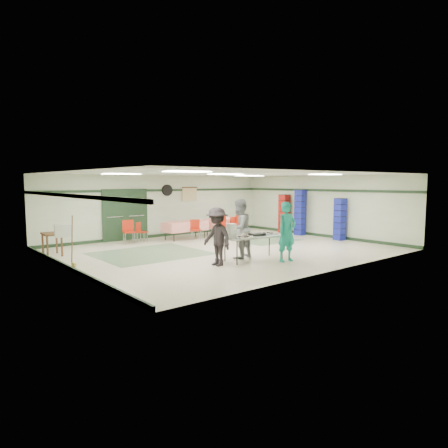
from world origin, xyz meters
TOP-DOWN VIEW (x-y plane):
  - floor at (0.00, 0.00)m, footprint 11.00×11.00m
  - ceiling at (0.00, 0.00)m, footprint 11.00×11.00m
  - wall_back at (0.00, 4.50)m, footprint 11.00×0.00m
  - wall_front at (0.00, -4.50)m, footprint 11.00×0.00m
  - wall_left at (-5.50, 0.00)m, footprint 0.00×9.00m
  - wall_right at (5.50, 0.00)m, footprint 0.00×9.00m
  - trim_back at (0.00, 4.47)m, footprint 11.00×0.06m
  - baseboard_back at (0.00, 4.47)m, footprint 11.00×0.06m
  - trim_left at (-5.47, 0.00)m, footprint 0.06×9.00m
  - baseboard_left at (-5.47, 0.00)m, footprint 0.06×9.00m
  - trim_right at (5.47, 0.00)m, footprint 0.06×9.00m
  - baseboard_right at (5.47, 0.00)m, footprint 0.06×9.00m
  - green_patch_a at (-2.50, 1.00)m, footprint 3.50×3.00m
  - green_patch_b at (2.80, 1.50)m, footprint 2.50×3.50m
  - double_door_left at (-2.20, 4.44)m, footprint 0.90×0.06m
  - double_door_right at (-1.25, 4.44)m, footprint 0.90×0.06m
  - door_frame at (-1.73, 4.42)m, footprint 2.00×0.03m
  - wall_fan at (0.30, 4.44)m, footprint 0.50×0.10m
  - scroll_banner at (1.50, 4.44)m, footprint 0.80×0.02m
  - serving_table at (-0.57, -2.05)m, footprint 2.08×1.04m
  - sheet_tray_right at (-0.07, -2.07)m, footprint 0.61×0.49m
  - sheet_tray_mid at (-0.60, -1.98)m, footprint 0.68×0.55m
  - sheet_tray_left at (-1.11, -2.18)m, footprint 0.63×0.50m
  - baking_pan at (-0.50, -2.11)m, footprint 0.50×0.35m
  - foam_box_stack at (-1.41, -1.95)m, footprint 0.25×0.24m
  - volunteer_teal at (0.07, -2.81)m, footprint 0.70×0.50m
  - volunteer_grey at (-0.72, -1.52)m, footprint 1.04×0.89m
  - volunteer_dark at (-1.97, -1.96)m, footprint 0.63×1.09m
  - dining_table_a at (2.55, 3.11)m, footprint 1.99×0.96m
  - dining_table_b at (0.35, 3.11)m, footprint 1.93×0.90m
  - chair_a at (2.62, 2.54)m, footprint 0.49×0.49m
  - chair_b at (1.92, 2.55)m, footprint 0.52×0.52m
  - chair_c at (2.99, 2.55)m, footprint 0.48×0.48m
  - chair_d at (0.46, 2.53)m, footprint 0.53×0.53m
  - chair_loose_a at (-1.51, 3.57)m, footprint 0.52×0.52m
  - chair_loose_b at (-2.11, 3.40)m, footprint 0.53×0.53m
  - crate_stack_blue_a at (5.15, 0.91)m, footprint 0.42×0.42m
  - crate_stack_red at (5.15, 1.88)m, footprint 0.41×0.41m
  - crate_stack_blue_b at (5.15, -1.21)m, footprint 0.42×0.42m
  - printer_table at (-5.15, 2.75)m, footprint 0.61×0.89m
  - office_printer at (-5.15, 1.61)m, footprint 0.55×0.51m
  - broom at (-5.23, 0.56)m, footprint 0.06×0.23m

SIDE VIEW (x-z plane):
  - floor at x=0.00m, z-range 0.00..0.00m
  - green_patch_a at x=-2.50m, z-range 0.00..0.01m
  - green_patch_b at x=2.80m, z-range 0.00..0.01m
  - baseboard_back at x=0.00m, z-range 0.00..0.12m
  - baseboard_left at x=-5.47m, z-range 0.00..0.12m
  - baseboard_right at x=5.47m, z-range 0.00..0.12m
  - chair_loose_a at x=-1.51m, z-range 0.09..0.89m
  - chair_a at x=2.62m, z-range 0.09..0.94m
  - chair_d at x=0.46m, z-range 0.10..0.96m
  - chair_c at x=2.99m, z-range 0.10..1.02m
  - dining_table_b at x=0.35m, z-range 0.19..0.95m
  - dining_table_a at x=2.55m, z-range 0.19..0.95m
  - chair_loose_b at x=-2.11m, z-range 0.11..1.04m
  - chair_b at x=1.92m, z-range 0.11..1.05m
  - printer_table at x=-5.15m, z-range 0.26..1.01m
  - serving_table at x=-0.57m, z-range 0.34..1.10m
  - broom at x=-5.23m, z-range 0.03..1.48m
  - sheet_tray_right at x=-0.07m, z-range 0.76..0.78m
  - sheet_tray_mid at x=-0.60m, z-range 0.76..0.78m
  - sheet_tray_left at x=-1.11m, z-range 0.76..0.78m
  - baking_pan at x=-0.50m, z-range 0.76..0.84m
  - volunteer_dark at x=-1.97m, z-range 0.00..1.69m
  - crate_stack_blue_b at x=5.15m, z-range 0.00..1.74m
  - volunteer_teal at x=0.07m, z-range 0.00..1.82m
  - crate_stack_red at x=5.15m, z-range 0.00..1.83m
  - office_printer at x=-5.15m, z-range 0.75..1.12m
  - volunteer_grey at x=-0.72m, z-range 0.00..1.88m
  - foam_box_stack at x=-1.41m, z-range 0.76..1.18m
  - crate_stack_blue_a at x=5.15m, z-range 0.00..2.06m
  - double_door_left at x=-2.20m, z-range 0.00..2.10m
  - double_door_right at x=-1.25m, z-range 0.00..2.10m
  - door_frame at x=-1.73m, z-range -0.02..2.12m
  - wall_back at x=0.00m, z-range -4.15..6.85m
  - wall_front at x=0.00m, z-range -4.15..6.85m
  - wall_left at x=-5.50m, z-range -3.15..5.85m
  - wall_right at x=5.50m, z-range -3.15..5.85m
  - scroll_banner at x=1.50m, z-range 1.55..2.15m
  - trim_back at x=0.00m, z-range 2.00..2.10m
  - trim_left at x=-5.47m, z-range 2.00..2.10m
  - trim_right at x=5.47m, z-range 2.00..2.10m
  - wall_fan at x=0.30m, z-range 1.80..2.30m
  - ceiling at x=0.00m, z-range 2.70..2.70m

